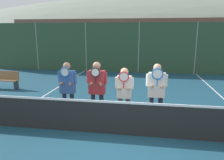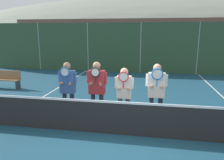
{
  "view_description": "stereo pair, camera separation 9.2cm",
  "coord_description": "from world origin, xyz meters",
  "px_view_note": "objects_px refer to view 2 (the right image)",
  "views": [
    {
      "loc": [
        0.58,
        -5.33,
        2.69
      ],
      "look_at": [
        -0.44,
        0.93,
        1.27
      ],
      "focal_mm": 35.0,
      "sensor_mm": 36.0,
      "label": 1
    },
    {
      "loc": [
        0.67,
        -5.31,
        2.69
      ],
      "look_at": [
        -0.44,
        0.93,
        1.27
      ],
      "focal_mm": 35.0,
      "sensor_mm": 36.0,
      "label": 2
    }
  ],
  "objects_px": {
    "player_rightmost": "(156,89)",
    "player_leftmost": "(68,86)",
    "bench_courtside": "(5,79)",
    "car_center": "(215,56)",
    "player_center_right": "(124,91)",
    "car_left_of_center": "(142,56)",
    "car_far_left": "(77,54)",
    "player_center_left": "(97,86)"
  },
  "relations": [
    {
      "from": "car_far_left",
      "to": "car_center",
      "type": "xyz_separation_m",
      "value": [
        10.5,
        -0.12,
        0.04
      ]
    },
    {
      "from": "player_center_right",
      "to": "bench_courtside",
      "type": "height_order",
      "value": "player_center_right"
    },
    {
      "from": "car_center",
      "to": "bench_courtside",
      "type": "xyz_separation_m",
      "value": [
        -11.44,
        -7.69,
        -0.48
      ]
    },
    {
      "from": "bench_courtside",
      "to": "player_leftmost",
      "type": "bearing_deg",
      "value": -35.51
    },
    {
      "from": "player_leftmost",
      "to": "car_far_left",
      "type": "bearing_deg",
      "value": 107.61
    },
    {
      "from": "player_center_left",
      "to": "car_far_left",
      "type": "distance_m",
      "value": 11.79
    },
    {
      "from": "player_leftmost",
      "to": "player_center_left",
      "type": "relative_size",
      "value": 0.98
    },
    {
      "from": "player_center_left",
      "to": "car_left_of_center",
      "type": "relative_size",
      "value": 0.41
    },
    {
      "from": "player_rightmost",
      "to": "bench_courtside",
      "type": "bearing_deg",
      "value": 155.9
    },
    {
      "from": "player_center_left",
      "to": "bench_courtside",
      "type": "relative_size",
      "value": 1.22
    },
    {
      "from": "player_center_right",
      "to": "car_far_left",
      "type": "bearing_deg",
      "value": 115.3
    },
    {
      "from": "player_center_left",
      "to": "player_center_right",
      "type": "bearing_deg",
      "value": -4.12
    },
    {
      "from": "player_rightmost",
      "to": "car_far_left",
      "type": "bearing_deg",
      "value": 119.13
    },
    {
      "from": "player_rightmost",
      "to": "car_far_left",
      "type": "height_order",
      "value": "player_rightmost"
    },
    {
      "from": "player_center_left",
      "to": "car_center",
      "type": "xyz_separation_m",
      "value": [
        6.12,
        10.82,
        -0.16
      ]
    },
    {
      "from": "player_leftmost",
      "to": "player_center_right",
      "type": "xyz_separation_m",
      "value": [
        1.72,
        -0.04,
        -0.06
      ]
    },
    {
      "from": "player_center_left",
      "to": "player_center_right",
      "type": "relative_size",
      "value": 1.09
    },
    {
      "from": "car_center",
      "to": "bench_courtside",
      "type": "height_order",
      "value": "car_center"
    },
    {
      "from": "car_left_of_center",
      "to": "player_leftmost",
      "type": "bearing_deg",
      "value": -99.41
    },
    {
      "from": "player_leftmost",
      "to": "car_left_of_center",
      "type": "height_order",
      "value": "player_leftmost"
    },
    {
      "from": "car_left_of_center",
      "to": "player_rightmost",
      "type": "bearing_deg",
      "value": -85.29
    },
    {
      "from": "player_center_right",
      "to": "car_left_of_center",
      "type": "distance_m",
      "value": 10.64
    },
    {
      "from": "car_far_left",
      "to": "car_center",
      "type": "bearing_deg",
      "value": -0.66
    },
    {
      "from": "player_rightmost",
      "to": "bench_courtside",
      "type": "distance_m",
      "value": 7.74
    },
    {
      "from": "player_rightmost",
      "to": "player_leftmost",
      "type": "bearing_deg",
      "value": -180.0
    },
    {
      "from": "player_center_left",
      "to": "car_far_left",
      "type": "xyz_separation_m",
      "value": [
        -4.38,
        10.94,
        -0.2
      ]
    },
    {
      "from": "player_leftmost",
      "to": "player_center_right",
      "type": "height_order",
      "value": "player_leftmost"
    },
    {
      "from": "player_center_right",
      "to": "player_rightmost",
      "type": "height_order",
      "value": "player_rightmost"
    },
    {
      "from": "car_far_left",
      "to": "player_leftmost",
      "type": "bearing_deg",
      "value": -72.39
    },
    {
      "from": "player_leftmost",
      "to": "car_center",
      "type": "xyz_separation_m",
      "value": [
        7.02,
        10.84,
        -0.13
      ]
    },
    {
      "from": "car_left_of_center",
      "to": "car_center",
      "type": "xyz_separation_m",
      "value": [
        5.27,
        0.25,
        0.03
      ]
    },
    {
      "from": "player_leftmost",
      "to": "car_left_of_center",
      "type": "bearing_deg",
      "value": 80.59
    },
    {
      "from": "car_far_left",
      "to": "player_rightmost",
      "type": "bearing_deg",
      "value": -60.87
    },
    {
      "from": "bench_courtside",
      "to": "car_far_left",
      "type": "bearing_deg",
      "value": 83.18
    },
    {
      "from": "player_rightmost",
      "to": "car_left_of_center",
      "type": "xyz_separation_m",
      "value": [
        -0.87,
        10.6,
        -0.19
      ]
    },
    {
      "from": "player_center_right",
      "to": "bench_courtside",
      "type": "bearing_deg",
      "value": 152.54
    },
    {
      "from": "player_leftmost",
      "to": "player_rightmost",
      "type": "xyz_separation_m",
      "value": [
        2.63,
        0.0,
        0.02
      ]
    },
    {
      "from": "player_center_left",
      "to": "player_leftmost",
      "type": "bearing_deg",
      "value": -178.68
    },
    {
      "from": "player_rightmost",
      "to": "car_center",
      "type": "bearing_deg",
      "value": 67.95
    },
    {
      "from": "player_leftmost",
      "to": "player_center_left",
      "type": "bearing_deg",
      "value": 1.32
    },
    {
      "from": "player_leftmost",
      "to": "bench_courtside",
      "type": "relative_size",
      "value": 1.2
    },
    {
      "from": "car_far_left",
      "to": "car_left_of_center",
      "type": "relative_size",
      "value": 1.05
    }
  ]
}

